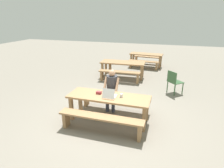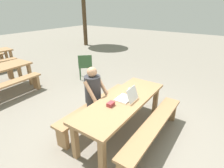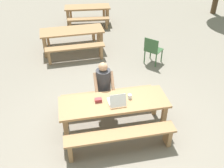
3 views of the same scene
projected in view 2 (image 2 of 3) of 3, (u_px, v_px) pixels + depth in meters
The scene contains 10 objects.
ground_plane at pixel (122, 131), 3.55m from camera, with size 30.00×30.00×0.00m, color gray.
picnic_table_front at pixel (123, 105), 3.30m from camera, with size 2.17×0.74×0.71m.
bench_near at pixel (153, 128), 3.08m from camera, with size 2.10×0.30×0.46m.
bench_far at pixel (97, 107), 3.73m from camera, with size 2.10×0.30×0.46m.
laptop at pixel (127, 97), 3.23m from camera, with size 0.32×0.35×0.26m.
small_pouch at pixel (111, 104), 3.05m from camera, with size 0.14×0.09×0.07m.
coffee_mug at pixel (130, 91), 3.51m from camera, with size 0.08×0.08×0.09m.
person_seated at pixel (94, 92), 3.48m from camera, with size 0.43×0.42×1.25m.
plastic_chair at pixel (85, 66), 5.92m from camera, with size 0.62×0.62×0.85m.
bench_rear_south at pixel (9, 87), 4.62m from camera, with size 1.80×0.37×0.47m.
Camera 2 is at (-2.46, -1.46, 2.30)m, focal length 28.47 mm.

